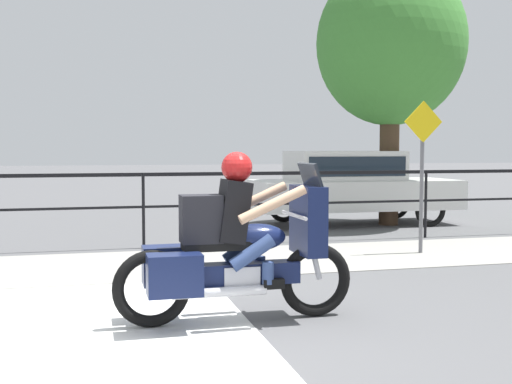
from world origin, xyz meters
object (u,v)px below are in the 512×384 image
(motorcycle, at_px, (235,247))
(tree_behind_sign, at_px, (391,45))
(parked_car, at_px, (351,183))
(street_sign, at_px, (422,160))

(motorcycle, xyz_separation_m, tree_behind_sign, (4.87, 6.74, 3.10))
(parked_car, bearing_deg, street_sign, -94.23)
(motorcycle, relative_size, street_sign, 0.97)
(tree_behind_sign, bearing_deg, motorcycle, -125.84)
(street_sign, bearing_deg, tree_behind_sign, 71.42)
(parked_car, relative_size, street_sign, 1.86)
(parked_car, xyz_separation_m, street_sign, (-0.43, -3.83, 0.55))
(street_sign, distance_m, tree_behind_sign, 4.48)
(motorcycle, bearing_deg, parked_car, 57.85)
(motorcycle, relative_size, tree_behind_sign, 0.41)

